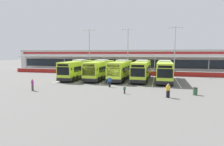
{
  "coord_description": "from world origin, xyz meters",
  "views": [
    {
      "loc": [
        7.16,
        -29.45,
        5.09
      ],
      "look_at": [
        -0.81,
        3.0,
        1.6
      ],
      "focal_mm": 30.55,
      "sensor_mm": 36.0,
      "label": 1
    }
  ],
  "objects_px": {
    "coach_bus_centre": "(121,70)",
    "coach_bus_rightmost": "(165,71)",
    "lamp_post_west": "(89,48)",
    "pedestrian_child": "(125,89)",
    "pedestrian_near_bin": "(168,90)",
    "coach_bus_left_centre": "(100,70)",
    "pedestrian_with_handbag": "(109,81)",
    "lamp_post_centre": "(128,48)",
    "litter_bin": "(195,91)",
    "coach_bus_leftmost": "(78,70)",
    "lamp_post_east": "(175,48)",
    "pedestrian_in_dark_coat": "(32,84)",
    "coach_bus_right_centre": "(142,71)"
  },
  "relations": [
    {
      "from": "coach_bus_leftmost",
      "to": "coach_bus_left_centre",
      "type": "distance_m",
      "value": 4.55
    },
    {
      "from": "coach_bus_centre",
      "to": "litter_bin",
      "type": "relative_size",
      "value": 13.12
    },
    {
      "from": "pedestrian_with_handbag",
      "to": "lamp_post_east",
      "type": "bearing_deg",
      "value": 59.87
    },
    {
      "from": "lamp_post_east",
      "to": "coach_bus_centre",
      "type": "bearing_deg",
      "value": -136.67
    },
    {
      "from": "coach_bus_rightmost",
      "to": "litter_bin",
      "type": "xyz_separation_m",
      "value": [
        3.33,
        -11.04,
        -1.32
      ]
    },
    {
      "from": "lamp_post_east",
      "to": "pedestrian_near_bin",
      "type": "bearing_deg",
      "value": -95.75
    },
    {
      "from": "pedestrian_with_handbag",
      "to": "lamp_post_west",
      "type": "distance_m",
      "value": 21.85
    },
    {
      "from": "coach_bus_left_centre",
      "to": "lamp_post_centre",
      "type": "relative_size",
      "value": 1.11
    },
    {
      "from": "coach_bus_right_centre",
      "to": "pedestrian_near_bin",
      "type": "distance_m",
      "value": 14.33
    },
    {
      "from": "coach_bus_left_centre",
      "to": "pedestrian_with_handbag",
      "type": "xyz_separation_m",
      "value": [
        4.02,
        -8.2,
        -0.93
      ]
    },
    {
      "from": "coach_bus_rightmost",
      "to": "pedestrian_in_dark_coat",
      "type": "xyz_separation_m",
      "value": [
        -17.64,
        -13.43,
        -0.91
      ]
    },
    {
      "from": "pedestrian_in_dark_coat",
      "to": "pedestrian_near_bin",
      "type": "xyz_separation_m",
      "value": [
        17.69,
        0.19,
        0.0
      ]
    },
    {
      "from": "coach_bus_leftmost",
      "to": "coach_bus_rightmost",
      "type": "relative_size",
      "value": 1.0
    },
    {
      "from": "pedestrian_in_dark_coat",
      "to": "lamp_post_east",
      "type": "xyz_separation_m",
      "value": [
        20.03,
        23.52,
        5.42
      ]
    },
    {
      "from": "lamp_post_west",
      "to": "pedestrian_child",
      "type": "bearing_deg",
      "value": -59.96
    },
    {
      "from": "coach_bus_centre",
      "to": "pedestrian_near_bin",
      "type": "bearing_deg",
      "value": -58.92
    },
    {
      "from": "coach_bus_rightmost",
      "to": "lamp_post_east",
      "type": "xyz_separation_m",
      "value": [
        2.39,
        10.09,
        4.5
      ]
    },
    {
      "from": "pedestrian_child",
      "to": "lamp_post_centre",
      "type": "relative_size",
      "value": 0.09
    },
    {
      "from": "coach_bus_leftmost",
      "to": "lamp_post_west",
      "type": "bearing_deg",
      "value": 98.28
    },
    {
      "from": "pedestrian_in_dark_coat",
      "to": "litter_bin",
      "type": "xyz_separation_m",
      "value": [
        20.97,
        2.4,
        -0.41
      ]
    },
    {
      "from": "lamp_post_centre",
      "to": "litter_bin",
      "type": "distance_m",
      "value": 25.44
    },
    {
      "from": "coach_bus_rightmost",
      "to": "lamp_post_west",
      "type": "height_order",
      "value": "lamp_post_west"
    },
    {
      "from": "coach_bus_left_centre",
      "to": "litter_bin",
      "type": "relative_size",
      "value": 13.12
    },
    {
      "from": "pedestrian_near_bin",
      "to": "lamp_post_west",
      "type": "relative_size",
      "value": 0.15
    },
    {
      "from": "pedestrian_near_bin",
      "to": "litter_bin",
      "type": "xyz_separation_m",
      "value": [
        3.29,
        2.2,
        -0.41
      ]
    },
    {
      "from": "coach_bus_leftmost",
      "to": "lamp_post_east",
      "type": "height_order",
      "value": "lamp_post_east"
    },
    {
      "from": "pedestrian_in_dark_coat",
      "to": "litter_bin",
      "type": "bearing_deg",
      "value": 6.52
    },
    {
      "from": "coach_bus_leftmost",
      "to": "litter_bin",
      "type": "distance_m",
      "value": 22.84
    },
    {
      "from": "coach_bus_centre",
      "to": "coach_bus_right_centre",
      "type": "relative_size",
      "value": 1.0
    },
    {
      "from": "coach_bus_rightmost",
      "to": "pedestrian_near_bin",
      "type": "xyz_separation_m",
      "value": [
        0.04,
        -13.24,
        -0.91
      ]
    },
    {
      "from": "coach_bus_centre",
      "to": "litter_bin",
      "type": "bearing_deg",
      "value": -44.64
    },
    {
      "from": "coach_bus_leftmost",
      "to": "coach_bus_rightmost",
      "type": "distance_m",
      "value": 16.77
    },
    {
      "from": "coach_bus_right_centre",
      "to": "coach_bus_rightmost",
      "type": "distance_m",
      "value": 4.18
    },
    {
      "from": "coach_bus_leftmost",
      "to": "lamp_post_centre",
      "type": "xyz_separation_m",
      "value": [
        8.3,
        11.0,
        4.5
      ]
    },
    {
      "from": "coach_bus_centre",
      "to": "coach_bus_rightmost",
      "type": "distance_m",
      "value": 8.07
    },
    {
      "from": "coach_bus_centre",
      "to": "lamp_post_west",
      "type": "relative_size",
      "value": 1.11
    },
    {
      "from": "lamp_post_west",
      "to": "lamp_post_east",
      "type": "distance_m",
      "value": 20.71
    },
    {
      "from": "pedestrian_with_handbag",
      "to": "coach_bus_left_centre",
      "type": "bearing_deg",
      "value": 116.11
    },
    {
      "from": "lamp_post_west",
      "to": "coach_bus_left_centre",
      "type": "bearing_deg",
      "value": -59.63
    },
    {
      "from": "pedestrian_with_handbag",
      "to": "lamp_post_west",
      "type": "xyz_separation_m",
      "value": [
        -10.11,
        18.59,
        5.43
      ]
    },
    {
      "from": "pedestrian_child",
      "to": "pedestrian_near_bin",
      "type": "bearing_deg",
      "value": -9.88
    },
    {
      "from": "pedestrian_in_dark_coat",
      "to": "lamp_post_east",
      "type": "bearing_deg",
      "value": 49.58
    },
    {
      "from": "pedestrian_with_handbag",
      "to": "lamp_post_east",
      "type": "relative_size",
      "value": 0.15
    },
    {
      "from": "pedestrian_near_bin",
      "to": "lamp_post_centre",
      "type": "distance_m",
      "value": 26.01
    },
    {
      "from": "pedestrian_child",
      "to": "pedestrian_near_bin",
      "type": "xyz_separation_m",
      "value": [
        5.21,
        -0.91,
        0.33
      ]
    },
    {
      "from": "coach_bus_centre",
      "to": "pedestrian_near_bin",
      "type": "relative_size",
      "value": 7.53
    },
    {
      "from": "coach_bus_rightmost",
      "to": "pedestrian_child",
      "type": "bearing_deg",
      "value": -112.72
    },
    {
      "from": "coach_bus_right_centre",
      "to": "pedestrian_with_handbag",
      "type": "xyz_separation_m",
      "value": [
        -4.05,
        -8.61,
        -0.93
      ]
    },
    {
      "from": "coach_bus_right_centre",
      "to": "lamp_post_east",
      "type": "bearing_deg",
      "value": 55.85
    },
    {
      "from": "coach_bus_rightmost",
      "to": "lamp_post_centre",
      "type": "height_order",
      "value": "lamp_post_centre"
    }
  ]
}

